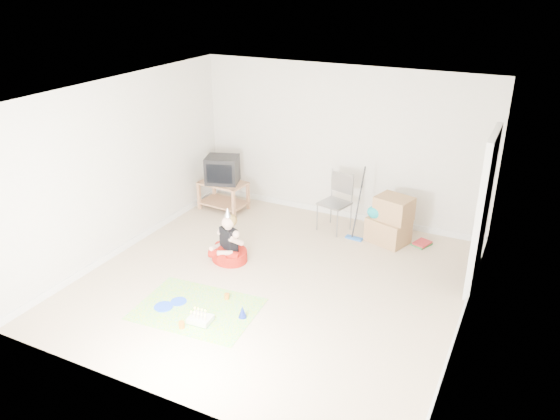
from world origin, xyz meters
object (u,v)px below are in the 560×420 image
at_px(crt_tv, 222,170).
at_px(folding_chair, 335,203).
at_px(tv_stand, 223,193).
at_px(seated_woman, 229,249).
at_px(birthday_cake, 200,320).
at_px(cardboard_boxes, 390,221).

distance_m(crt_tv, folding_chair, 2.11).
bearing_deg(tv_stand, folding_chair, 1.40).
bearing_deg(seated_woman, folding_chair, 58.20).
bearing_deg(birthday_cake, crt_tv, 116.94).
height_order(tv_stand, folding_chair, folding_chair).
relative_size(cardboard_boxes, birthday_cake, 2.64).
height_order(crt_tv, cardboard_boxes, crt_tv).
distance_m(crt_tv, seated_woman, 2.00).
relative_size(tv_stand, birthday_cake, 2.92).
relative_size(cardboard_boxes, seated_woman, 0.91).
bearing_deg(folding_chair, cardboard_boxes, -1.62).
bearing_deg(folding_chair, birthday_cake, -99.22).
distance_m(folding_chair, birthday_cake, 3.23).
bearing_deg(crt_tv, cardboard_boxes, -17.83).
bearing_deg(cardboard_boxes, folding_chair, 178.38).
xyz_separation_m(cardboard_boxes, birthday_cake, (-1.45, -3.13, -0.33)).
bearing_deg(cardboard_boxes, tv_stand, -179.54).
bearing_deg(seated_woman, crt_tv, 124.07).
height_order(folding_chair, birthday_cake, folding_chair).
height_order(tv_stand, cardboard_boxes, cardboard_boxes).
bearing_deg(folding_chair, tv_stand, -178.60).
distance_m(seated_woman, birthday_cake, 1.61).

